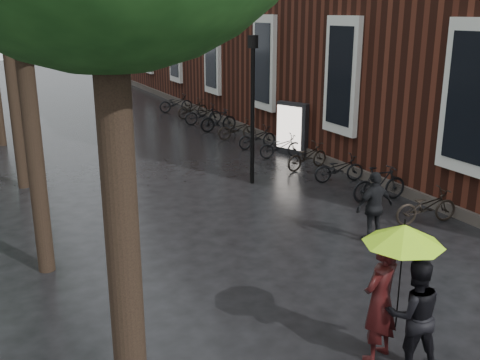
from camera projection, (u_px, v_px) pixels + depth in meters
person_burgundy at (380, 300)px, 8.07m from camera, size 0.79×0.64×1.89m
person_black at (414, 314)px, 7.92m from camera, size 0.99×0.90×1.66m
lime_umbrella at (404, 234)px, 7.67m from camera, size 1.13×1.13×1.66m
pedestrian_walking at (374, 207)px, 12.32m from camera, size 0.95×0.40×1.60m
parked_bicycles at (252, 134)px, 21.30m from camera, size 1.96×18.13×0.98m
ad_lightbox at (292, 129)px, 19.86m from camera, size 0.28×1.23×1.86m
lamp_post at (253, 96)px, 16.02m from camera, size 0.22×0.22×4.29m
cycle_sign at (34, 95)px, 21.40m from camera, size 0.15×0.51×2.82m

